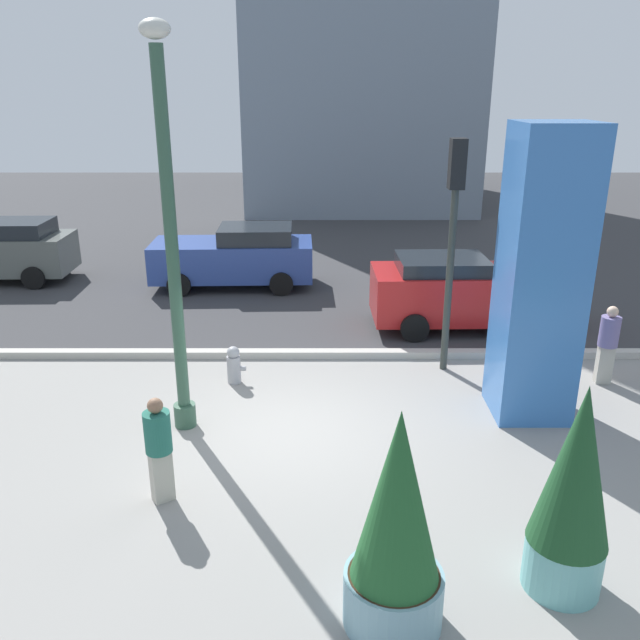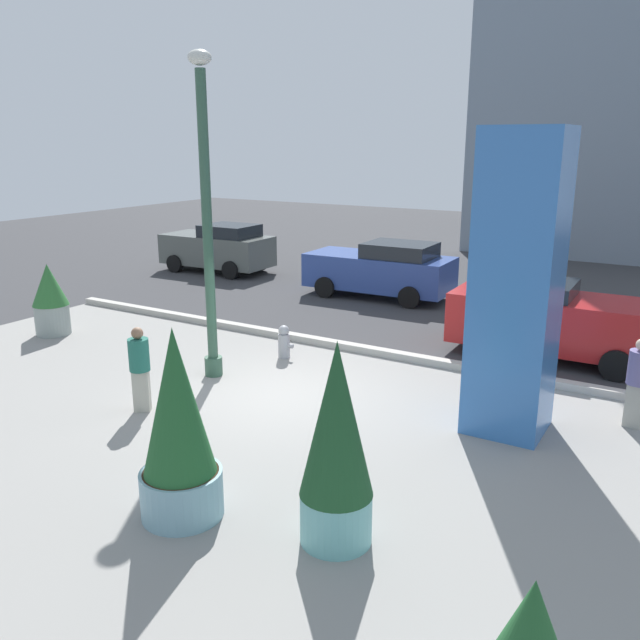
% 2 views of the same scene
% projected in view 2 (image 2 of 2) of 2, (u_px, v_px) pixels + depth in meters
% --- Properties ---
extents(ground_plane, '(60.00, 60.00, 0.00)m').
position_uv_depth(ground_plane, '(374.00, 342.00, 15.68)').
color(ground_plane, '#38383A').
extents(plaza_pavement, '(18.00, 10.00, 0.02)m').
position_uv_depth(plaza_pavement, '(212.00, 435.00, 10.71)').
color(plaza_pavement, gray).
rests_on(plaza_pavement, ground_plane).
extents(curb_strip, '(18.00, 0.24, 0.16)m').
position_uv_depth(curb_strip, '(357.00, 348.00, 14.93)').
color(curb_strip, '#B7B2A8').
rests_on(curb_strip, ground_plane).
extents(lamp_post, '(0.44, 0.44, 6.26)m').
position_uv_depth(lamp_post, '(207.00, 227.00, 12.62)').
color(lamp_post, '#335642').
rests_on(lamp_post, ground_plane).
extents(art_pillar_blue, '(1.24, 1.24, 4.88)m').
position_uv_depth(art_pillar_blue, '(517.00, 286.00, 10.32)').
color(art_pillar_blue, '#3870BC').
rests_on(art_pillar_blue, ground_plane).
extents(potted_plant_curbside, '(0.88, 0.88, 2.53)m').
position_uv_depth(potted_plant_curbside, '(337.00, 445.00, 7.54)').
color(potted_plant_curbside, '#6BB2B2').
rests_on(potted_plant_curbside, ground_plane).
extents(potted_plant_near_right, '(0.87, 0.87, 1.78)m').
position_uv_depth(potted_plant_near_right, '(50.00, 299.00, 16.03)').
color(potted_plant_near_right, gray).
rests_on(potted_plant_near_right, ground_plane).
extents(potted_plant_near_left, '(1.05, 1.05, 2.52)m').
position_uv_depth(potted_plant_near_left, '(178.00, 430.00, 8.11)').
color(potted_plant_near_left, '#7AA8B7').
rests_on(potted_plant_near_left, ground_plane).
extents(fire_hydrant, '(0.36, 0.26, 0.75)m').
position_uv_depth(fire_hydrant, '(284.00, 342.00, 14.41)').
color(fire_hydrant, '#99999E').
rests_on(fire_hydrant, ground_plane).
extents(traffic_light_corner, '(0.28, 0.42, 4.50)m').
position_uv_depth(traffic_light_corner, '(485.00, 230.00, 12.21)').
color(traffic_light_corner, '#333833').
rests_on(traffic_light_corner, ground_plane).
extents(car_far_lane, '(4.49, 2.05, 1.70)m').
position_uv_depth(car_far_lane, '(553.00, 319.00, 14.34)').
color(car_far_lane, red).
rests_on(car_far_lane, ground_plane).
extents(car_curb_east, '(4.13, 2.04, 1.76)m').
position_uv_depth(car_curb_east, '(219.00, 248.00, 23.83)').
color(car_curb_east, '#565B56').
rests_on(car_curb_east, ground_plane).
extents(car_passing_lane, '(4.51, 2.15, 1.71)m').
position_uv_depth(car_passing_lane, '(382.00, 269.00, 19.97)').
color(car_passing_lane, '#2D4793').
rests_on(car_passing_lane, ground_plane).
extents(pedestrian_on_sidewalk, '(0.39, 0.39, 1.55)m').
position_uv_depth(pedestrian_on_sidewalk, '(638.00, 379.00, 10.79)').
color(pedestrian_on_sidewalk, '#B2AD9E').
rests_on(pedestrian_on_sidewalk, ground_plane).
extents(pedestrian_crossing, '(0.50, 0.50, 1.55)m').
position_uv_depth(pedestrian_crossing, '(140.00, 366.00, 11.43)').
color(pedestrian_crossing, '#B2AD9E').
rests_on(pedestrian_crossing, ground_plane).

